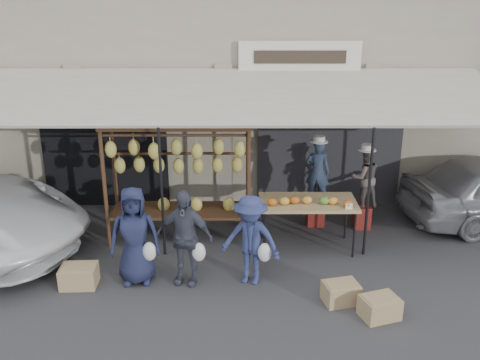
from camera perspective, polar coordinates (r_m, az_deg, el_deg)
The scene contains 15 objects.
ground_plane at distance 8.52m, azimuth -2.19°, elevation -11.51°, with size 90.00×90.00×0.00m, color #2D2D30.
shophouse at distance 13.78m, azimuth -1.46°, elevation 16.62°, with size 24.00×6.15×7.30m.
awning at distance 9.73m, azimuth -1.89°, elevation 8.85°, with size 10.00×2.35×2.92m.
banana_rack at distance 9.55m, azimuth -6.65°, elevation 2.24°, with size 2.60×0.90×2.24m.
produce_table at distance 9.42m, azimuth 7.27°, elevation -2.49°, with size 1.70×0.90×1.04m.
vendor_left at distance 10.35m, azimuth 8.27°, elevation 0.85°, with size 0.46×0.30×1.27m, color #293750.
vendor_right at distance 10.41m, azimuth 13.17°, elevation 0.25°, with size 0.56×0.44×1.16m, color #605450.
customer_left at distance 8.50m, azimuth -11.17°, elevation -5.85°, with size 0.78×0.51×1.59m, color #1C203E.
customer_mid at distance 8.38m, azimuth -5.95°, elevation -6.11°, with size 0.91×0.38×1.55m, color #3F4251.
customer_right at distance 8.34m, azimuth 1.13°, elevation -6.45°, with size 0.95×0.55×1.47m, color navy.
stool_left at distance 10.66m, azimuth 8.04°, elevation -3.55°, with size 0.33×0.33×0.46m, color maroon.
stool_right at distance 10.70m, azimuth 12.83°, elevation -3.80°, with size 0.32×0.32×0.45m, color maroon.
crate_near_a at distance 8.26m, azimuth 10.71°, elevation -11.74°, with size 0.51×0.39×0.30m, color tan.
crate_near_b at distance 8.04m, azimuth 14.67°, elevation -13.01°, with size 0.52×0.39×0.31m, color tan.
crate_far at distance 8.88m, azimuth -16.80°, elevation -9.77°, with size 0.55×0.42×0.33m, color tan.
Camera 1 is at (0.30, -7.26, 4.44)m, focal length 40.00 mm.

